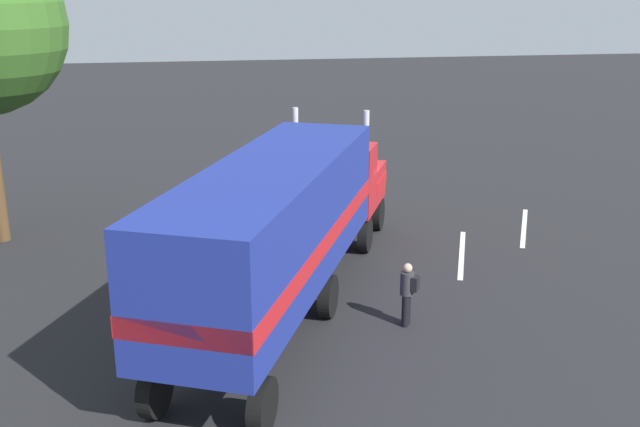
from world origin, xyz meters
The scene contains 5 objects.
ground_plane centered at (0.00, 0.00, 0.00)m, with size 120.00×120.00×0.00m, color #232326.
lane_stripe_near centered at (-2.32, -3.50, 0.01)m, with size 4.40×0.16×0.01m, color silver.
lane_stripe_mid centered at (-0.17, -6.57, 0.01)m, with size 4.40×0.16×0.01m, color silver.
semi_truck centered at (-5.49, 2.43, 2.52)m, with size 13.92×8.16×4.50m.
person_bystander centered at (-6.91, -0.35, 0.89)m, with size 0.43×0.47×1.63m.
Camera 1 is at (-23.15, 4.73, 8.12)m, focal length 41.99 mm.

